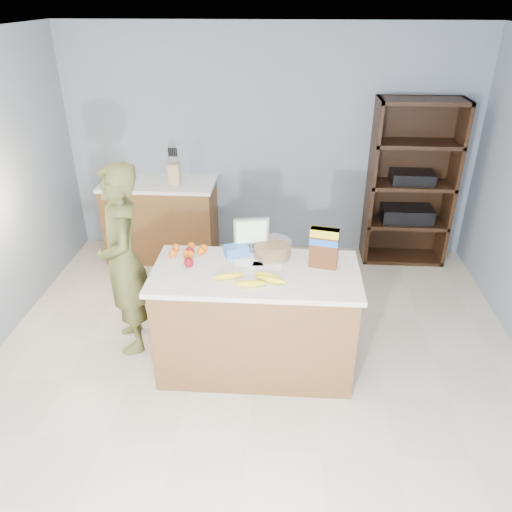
# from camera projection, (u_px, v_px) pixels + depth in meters

# --- Properties ---
(floor) EXTENTS (4.50, 5.00, 0.02)m
(floor) POSITION_uv_depth(u_px,v_px,m) (253.00, 390.00, 3.88)
(floor) COLOR beige
(floor) RESTS_ON ground
(walls) EXTENTS (4.52, 5.02, 2.51)m
(walls) POSITION_uv_depth(u_px,v_px,m) (252.00, 190.00, 3.11)
(walls) COLOR gray
(walls) RESTS_ON ground
(counter_peninsula) EXTENTS (1.56, 0.76, 0.90)m
(counter_peninsula) POSITION_uv_depth(u_px,v_px,m) (256.00, 324.00, 3.95)
(counter_peninsula) COLOR brown
(counter_peninsula) RESTS_ON ground
(back_cabinet) EXTENTS (1.24, 0.62, 0.90)m
(back_cabinet) POSITION_uv_depth(u_px,v_px,m) (162.00, 219.00, 5.68)
(back_cabinet) COLOR brown
(back_cabinet) RESTS_ON ground
(shelving_unit) EXTENTS (0.90, 0.40, 1.80)m
(shelving_unit) POSITION_uv_depth(u_px,v_px,m) (410.00, 186.00, 5.45)
(shelving_unit) COLOR black
(shelving_unit) RESTS_ON ground
(person) EXTENTS (0.59, 0.70, 1.63)m
(person) POSITION_uv_depth(u_px,v_px,m) (124.00, 261.00, 4.04)
(person) COLOR brown
(person) RESTS_ON ground
(knife_block) EXTENTS (0.12, 0.10, 0.31)m
(knife_block) POSITION_uv_depth(u_px,v_px,m) (174.00, 173.00, 5.36)
(knife_block) COLOR tan
(knife_block) RESTS_ON back_cabinet
(envelopes) EXTENTS (0.37, 0.17, 0.00)m
(envelopes) POSITION_uv_depth(u_px,v_px,m) (258.00, 264.00, 3.81)
(envelopes) COLOR white
(envelopes) RESTS_ON counter_peninsula
(bananas) EXTENTS (0.54, 0.22, 0.05)m
(bananas) POSITION_uv_depth(u_px,v_px,m) (255.00, 279.00, 3.57)
(bananas) COLOR yellow
(bananas) RESTS_ON counter_peninsula
(apples) EXTENTS (0.10, 0.25, 0.08)m
(apples) POSITION_uv_depth(u_px,v_px,m) (189.00, 257.00, 3.84)
(apples) COLOR maroon
(apples) RESTS_ON counter_peninsula
(oranges) EXTENTS (0.29, 0.21, 0.06)m
(oranges) POSITION_uv_depth(u_px,v_px,m) (189.00, 251.00, 3.95)
(oranges) COLOR orange
(oranges) RESTS_ON counter_peninsula
(blue_carton) EXTENTS (0.21, 0.18, 0.08)m
(blue_carton) POSITION_uv_depth(u_px,v_px,m) (236.00, 251.00, 3.93)
(blue_carton) COLOR blue
(blue_carton) RESTS_ON counter_peninsula
(salad_bowl) EXTENTS (0.30, 0.30, 0.13)m
(salad_bowl) POSITION_uv_depth(u_px,v_px,m) (273.00, 250.00, 3.90)
(salad_bowl) COLOR #267219
(salad_bowl) RESTS_ON counter_peninsula
(tv) EXTENTS (0.28, 0.12, 0.28)m
(tv) POSITION_uv_depth(u_px,v_px,m) (251.00, 233.00, 3.94)
(tv) COLOR silver
(tv) RESTS_ON counter_peninsula
(cereal_box) EXTENTS (0.22, 0.12, 0.32)m
(cereal_box) POSITION_uv_depth(u_px,v_px,m) (324.00, 245.00, 3.69)
(cereal_box) COLOR #592B14
(cereal_box) RESTS_ON counter_peninsula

